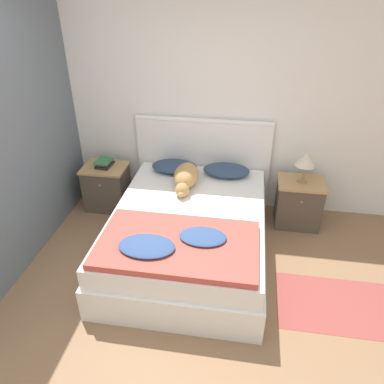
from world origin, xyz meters
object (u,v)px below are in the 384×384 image
(nightstand_left, at_px, (107,187))
(book_stack, at_px, (104,163))
(bed, at_px, (189,233))
(nightstand_right, at_px, (298,203))
(pillow_right, at_px, (226,170))
(dog, at_px, (186,177))
(table_lamp, at_px, (306,160))
(pillow_left, at_px, (175,166))

(nightstand_left, distance_m, book_stack, 0.32)
(bed, distance_m, nightstand_right, 1.38)
(pillow_right, bearing_deg, book_stack, -178.85)
(bed, distance_m, dog, 0.64)
(pillow_right, bearing_deg, dog, -143.07)
(nightstand_right, height_order, pillow_right, pillow_right)
(nightstand_right, height_order, table_lamp, table_lamp)
(bed, bearing_deg, nightstand_right, 33.17)
(nightstand_left, distance_m, nightstand_right, 2.31)
(book_stack, bearing_deg, pillow_right, 1.15)
(nightstand_left, bearing_deg, book_stack, 101.13)
(nightstand_right, relative_size, dog, 0.87)
(pillow_left, height_order, pillow_right, same)
(bed, height_order, dog, dog)
(bed, relative_size, table_lamp, 5.94)
(pillow_right, bearing_deg, nightstand_right, -3.71)
(bed, height_order, nightstand_left, nightstand_left)
(nightstand_right, height_order, dog, dog)
(bed, xyz_separation_m, book_stack, (-1.16, 0.78, 0.33))
(pillow_left, xyz_separation_m, book_stack, (-0.85, -0.03, -0.01))
(nightstand_left, distance_m, dog, 1.13)
(dog, distance_m, book_stack, 1.09)
(book_stack, bearing_deg, nightstand_left, -78.87)
(pillow_right, height_order, dog, dog)
(bed, bearing_deg, nightstand_left, 146.83)
(pillow_left, distance_m, book_stack, 0.85)
(nightstand_left, relative_size, book_stack, 2.34)
(book_stack, distance_m, table_lamp, 2.33)
(pillow_right, xyz_separation_m, dog, (-0.42, -0.31, 0.04))
(nightstand_right, relative_size, table_lamp, 1.63)
(pillow_right, height_order, table_lamp, table_lamp)
(nightstand_left, height_order, dog, dog)
(book_stack, bearing_deg, bed, -33.94)
(pillow_right, height_order, book_stack, pillow_right)
(dog, distance_m, table_lamp, 1.31)
(nightstand_left, height_order, pillow_right, pillow_right)
(nightstand_right, distance_m, pillow_left, 1.50)
(bed, xyz_separation_m, nightstand_right, (1.15, 0.75, 0.02))
(pillow_left, xyz_separation_m, pillow_right, (0.61, 0.00, 0.00))
(nightstand_right, xyz_separation_m, pillow_right, (-0.85, 0.06, 0.32))
(nightstand_left, xyz_separation_m, pillow_left, (0.85, 0.06, 0.32))
(bed, distance_m, nightstand_left, 1.38)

